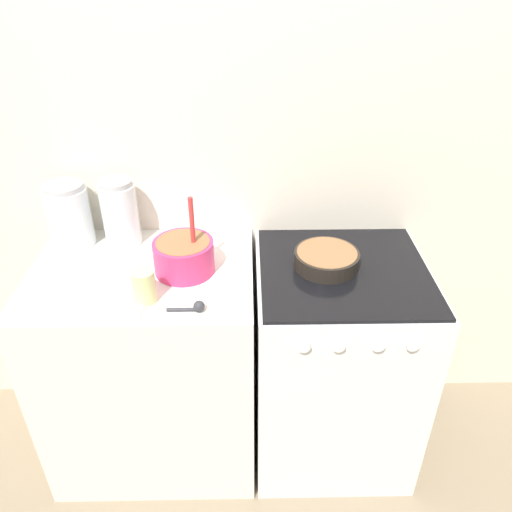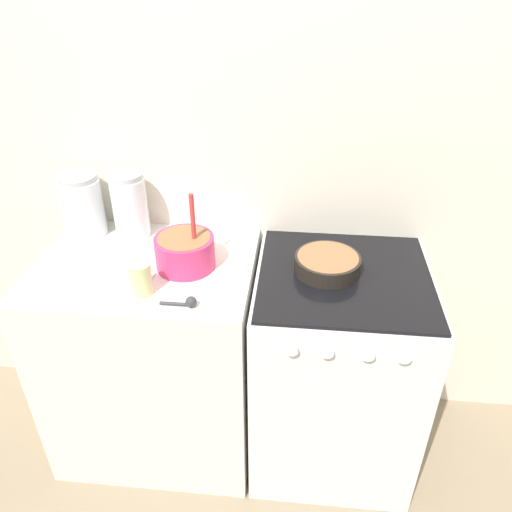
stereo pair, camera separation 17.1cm
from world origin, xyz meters
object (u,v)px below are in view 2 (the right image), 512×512
(stove, at_px, (334,368))
(storage_jar_middle, at_px, (131,210))
(tin_can, at_px, (141,279))
(baking_pan, at_px, (327,263))
(storage_jar_left, at_px, (83,209))
(mixing_bowl, at_px, (185,250))

(stove, height_order, storage_jar_middle, storage_jar_middle)
(tin_can, bearing_deg, baking_pan, 17.46)
(storage_jar_left, bearing_deg, tin_can, -47.99)
(storage_jar_middle, bearing_deg, tin_can, -68.68)
(baking_pan, distance_m, tin_can, 0.63)
(baking_pan, height_order, tin_can, tin_can)
(storage_jar_middle, relative_size, tin_can, 2.30)
(baking_pan, relative_size, tin_can, 2.06)
(storage_jar_middle, xyz_separation_m, tin_can, (0.14, -0.36, -0.05))
(stove, xyz_separation_m, tin_can, (-0.66, -0.17, 0.50))
(stove, bearing_deg, baking_pan, 162.13)
(storage_jar_middle, height_order, tin_can, storage_jar_middle)
(mixing_bowl, distance_m, tin_can, 0.20)
(baking_pan, xyz_separation_m, storage_jar_left, (-0.93, 0.18, 0.07))
(storage_jar_left, height_order, tin_can, storage_jar_left)
(storage_jar_middle, bearing_deg, stove, -13.74)
(mixing_bowl, height_order, storage_jar_middle, mixing_bowl)
(baking_pan, bearing_deg, storage_jar_middle, 166.61)
(mixing_bowl, height_order, baking_pan, mixing_bowl)
(baking_pan, bearing_deg, mixing_bowl, -177.86)
(mixing_bowl, bearing_deg, storage_jar_middle, 142.01)
(mixing_bowl, relative_size, tin_can, 2.52)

